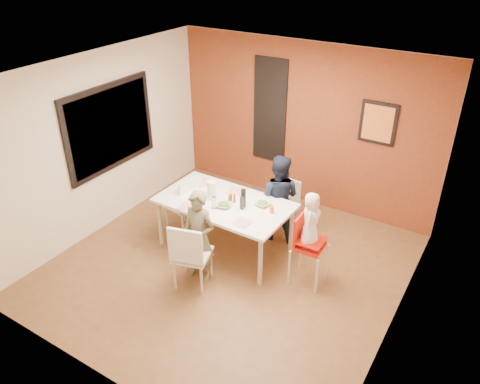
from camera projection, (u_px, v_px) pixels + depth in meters
The scene contains 35 objects.
ground at pixel (229, 266), 6.57m from camera, with size 4.50×4.50×0.00m, color brown.
ceiling at pixel (226, 75), 5.24m from camera, with size 4.50×4.50×0.02m, color white.
wall_back at pixel (303, 126), 7.57m from camera, with size 4.50×0.02×2.70m, color beige.
wall_front at pixel (92, 281), 4.24m from camera, with size 4.50×0.02×2.70m, color beige.
wall_left at pixel (101, 144), 6.94m from camera, with size 0.02×4.50×2.70m, color beige.
wall_right at pixel (408, 235), 4.88m from camera, with size 0.02×4.50×2.70m, color beige.
brick_accent_wall at pixel (303, 126), 7.56m from camera, with size 4.50×0.02×2.70m, color maroon.
picture_window_frame at pixel (110, 127), 6.97m from camera, with size 0.05×1.70×1.30m, color black.
picture_window_pane at pixel (111, 127), 6.97m from camera, with size 0.02×1.55×1.15m, color black.
glassblock_strip at pixel (270, 111), 7.75m from camera, with size 0.55×0.03×1.70m, color silver.
glassblock_surround at pixel (270, 111), 7.74m from camera, with size 0.60×0.03×1.76m, color black.
art_print_frame at pixel (378, 123), 6.85m from camera, with size 0.54×0.03×0.64m, color black.
art_print_canvas at pixel (378, 123), 6.83m from camera, with size 0.44×0.01×0.54m, color orange.
dining_table at pixel (225, 206), 6.61m from camera, with size 1.90×1.08×0.78m.
chair_near at pixel (189, 253), 5.93m from camera, with size 0.56×0.56×0.97m.
chair_far at pixel (285, 203), 7.16m from camera, with size 0.43×0.43×0.85m.
chair_left at pixel (186, 202), 7.07m from camera, with size 0.51×0.51×0.95m.
high_chair at pixel (307, 243), 6.04m from camera, with size 0.43×0.43×0.98m.
child_near at pixel (199, 236), 6.07m from camera, with size 0.47×0.31×1.30m, color brown.
child_far at pixel (278, 198), 6.89m from camera, with size 0.66×0.51×1.35m, color black.
toddler at pixel (311, 220), 5.85m from camera, with size 0.37×0.24×0.75m, color white.
plate_near_left at pixel (187, 207), 6.45m from camera, with size 0.20×0.20×0.01m, color silver.
plate_far_mid at pixel (237, 191), 6.83m from camera, with size 0.23×0.23×0.01m, color white.
plate_near_right at pixel (242, 223), 6.10m from camera, with size 0.20×0.20×0.01m, color white.
plate_far_left at pixel (202, 183), 7.06m from camera, with size 0.23×0.23×0.01m, color white.
salad_bowl_a at pixel (224, 205), 6.45m from camera, with size 0.21×0.21×0.05m, color silver.
salad_bowl_b at pixel (263, 204), 6.48m from camera, with size 0.21×0.21×0.05m, color white.
wine_bottle at pixel (243, 198), 6.39m from camera, with size 0.07×0.07×0.27m, color black.
wine_glass_a at pixel (214, 203), 6.38m from camera, with size 0.06×0.06×0.18m, color silver.
wine_glass_b at pixel (242, 203), 6.37m from camera, with size 0.06×0.06×0.18m, color white.
paper_towel_roll at pixel (211, 190), 6.59m from camera, with size 0.12×0.12×0.27m, color silver.
condiment_red at pixel (231, 199), 6.50m from camera, with size 0.04×0.04×0.15m, color red.
condiment_green at pixel (229, 200), 6.50m from camera, with size 0.03×0.03×0.13m, color #366B23.
condiment_brown at pixel (234, 198), 6.53m from camera, with size 0.03×0.03×0.13m, color brown.
sippy_cup at pixel (272, 210), 6.30m from camera, with size 0.06×0.06×0.10m, color #CE6016.
Camera 1 is at (2.88, -4.35, 4.14)m, focal length 35.00 mm.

